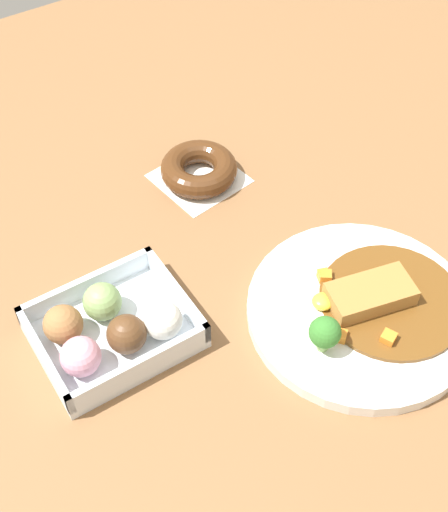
{
  "coord_description": "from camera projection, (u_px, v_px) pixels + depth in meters",
  "views": [
    {
      "loc": [
        -0.3,
        -0.45,
        0.72
      ],
      "look_at": [
        0.02,
        0.05,
        0.03
      ],
      "focal_mm": 49.86,
      "sensor_mm": 36.0,
      "label": 1
    }
  ],
  "objects": [
    {
      "name": "curry_plate",
      "position": [
        363.0,
        309.0,
        0.88
      ],
      "size": [
        0.28,
        0.28,
        0.07
      ],
      "color": "white",
      "rests_on": "ground_plane"
    },
    {
      "name": "chocolate_ring_donut",
      "position": [
        199.0,
        169.0,
        1.04
      ],
      "size": [
        0.13,
        0.13,
        0.04
      ],
      "color": "white",
      "rests_on": "ground_plane"
    },
    {
      "name": "ground_plane",
      "position": [
        231.0,
        303.0,
        0.9
      ],
      "size": [
        1.6,
        1.6,
        0.0
      ],
      "primitive_type": "plane",
      "color": "brown"
    },
    {
      "name": "donut_box",
      "position": [
        111.0,
        329.0,
        0.85
      ],
      "size": [
        0.18,
        0.15,
        0.06
      ],
      "color": "silver",
      "rests_on": "ground_plane"
    }
  ]
}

